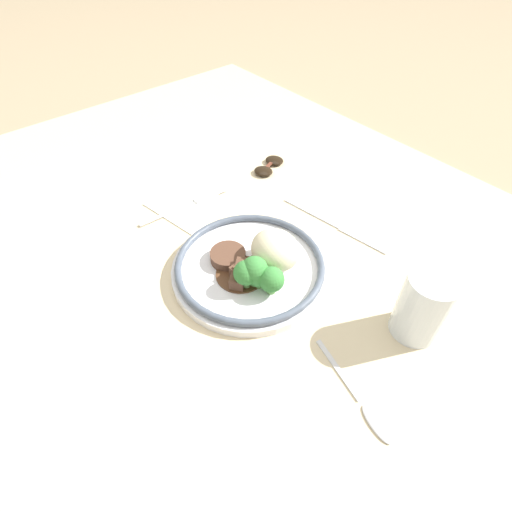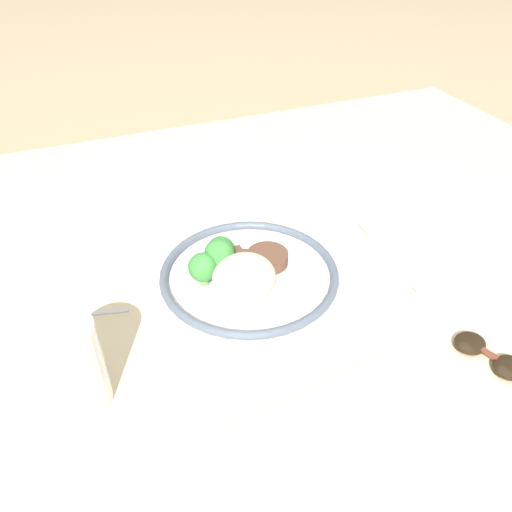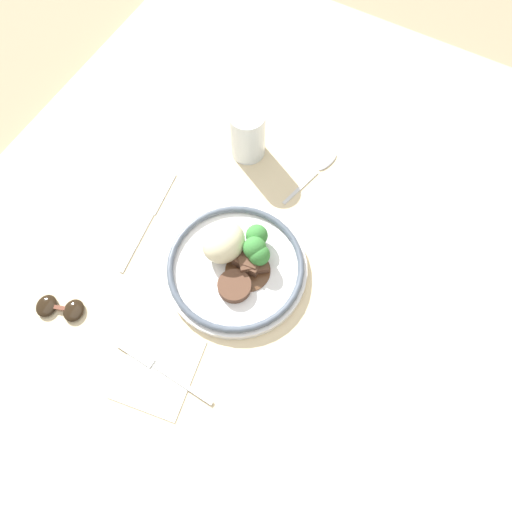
% 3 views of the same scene
% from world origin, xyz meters
% --- Properties ---
extents(ground_plane, '(8.00, 8.00, 0.00)m').
position_xyz_m(ground_plane, '(0.00, 0.00, 0.00)').
color(ground_plane, '#998466').
extents(dining_table, '(1.51, 1.13, 0.03)m').
position_xyz_m(dining_table, '(0.00, 0.00, 0.02)').
color(dining_table, beige).
rests_on(dining_table, ground).
extents(napkin, '(0.16, 0.14, 0.00)m').
position_xyz_m(napkin, '(-0.21, 0.03, 0.03)').
color(napkin, silver).
rests_on(napkin, dining_table).
extents(plate, '(0.26, 0.26, 0.08)m').
position_xyz_m(plate, '(0.02, 0.01, 0.06)').
color(plate, white).
rests_on(plate, dining_table).
extents(juice_glass, '(0.07, 0.07, 0.11)m').
position_xyz_m(juice_glass, '(0.26, 0.12, 0.08)').
color(juice_glass, '#F4AD19').
rests_on(juice_glass, dining_table).
extents(fork, '(0.02, 0.19, 0.00)m').
position_xyz_m(fork, '(-0.21, 0.04, 0.04)').
color(fork, silver).
rests_on(fork, napkin).
extents(knife, '(0.23, 0.04, 0.00)m').
position_xyz_m(knife, '(0.03, 0.21, 0.03)').
color(knife, silver).
rests_on(knife, dining_table).
extents(spoon, '(0.16, 0.05, 0.01)m').
position_xyz_m(spoon, '(0.29, -0.03, 0.03)').
color(spoon, silver).
rests_on(spoon, dining_table).
extents(sunglasses, '(0.07, 0.10, 0.01)m').
position_xyz_m(sunglasses, '(-0.20, 0.24, 0.04)').
color(sunglasses, black).
rests_on(sunglasses, dining_table).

